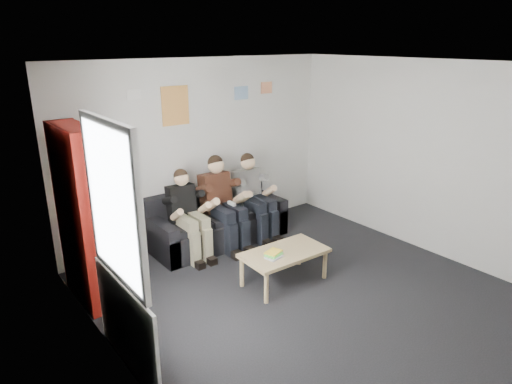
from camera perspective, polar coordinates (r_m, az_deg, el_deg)
room_shell at (r=5.05m, az=7.93°, el=0.04°), size 5.00×5.00×5.00m
sofa at (r=6.96m, az=-4.93°, el=-3.90°), size 2.07×0.85×0.80m
bookshelf at (r=5.52m, az=-20.74°, el=-2.85°), size 0.31×0.94×2.08m
coffee_table at (r=5.76m, az=3.56°, el=-7.87°), size 1.07×0.59×0.43m
game_cases at (r=5.60m, az=2.22°, el=-7.80°), size 0.24×0.21×0.05m
person_left at (r=6.41m, az=-8.40°, el=-2.84°), size 0.38×0.81×1.25m
person_middle at (r=6.67m, az=-4.09°, el=-1.46°), size 0.43×0.92×1.35m
person_right at (r=7.00m, az=-0.18°, el=-0.63°), size 0.40×0.86×1.30m
radiator at (r=4.57m, az=-14.92°, el=-16.68°), size 0.10×0.64×0.60m
window at (r=4.20m, az=-16.62°, el=-9.36°), size 0.05×1.30×2.36m
poster_large at (r=6.63m, az=-10.06°, el=10.57°), size 0.42×0.01×0.55m
poster_blue at (r=7.22m, az=-1.85°, el=12.27°), size 0.25×0.01×0.20m
poster_pink at (r=7.52m, az=1.31°, el=12.91°), size 0.22×0.01×0.18m
poster_sign at (r=6.35m, az=-15.03°, el=11.71°), size 0.20×0.01×0.14m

